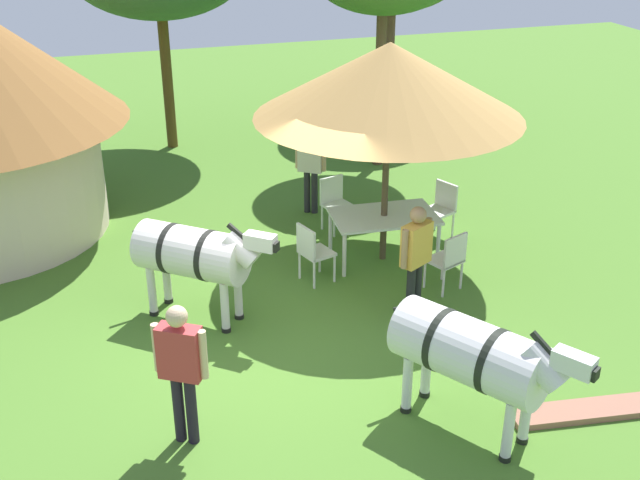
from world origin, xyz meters
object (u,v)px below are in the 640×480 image
patio_chair_west_end (449,258)px  guest_beside_umbrella (416,252)px  patio_chair_near_lawn (312,250)px  guest_behind_table (311,162)px  zebra_by_umbrella (474,354)px  patio_dining_table (384,219)px  standing_watcher (181,363)px  patio_chair_near_hut (441,206)px  zebra_nearest_camera (195,254)px  shade_umbrella (389,80)px  patio_chair_east_end (335,200)px

patio_chair_west_end → guest_beside_umbrella: 1.04m
patio_chair_near_lawn → guest_behind_table: 2.60m
patio_chair_west_end → zebra_by_umbrella: zebra_by_umbrella is taller
patio_dining_table → zebra_by_umbrella: bearing=-98.6°
patio_chair_near_lawn → guest_beside_umbrella: (1.01, -1.36, 0.45)m
standing_watcher → zebra_by_umbrella: (2.94, -0.71, -0.03)m
patio_chair_west_end → patio_chair_near_hut: 1.89m
patio_chair_near_lawn → patio_chair_near_hut: size_ratio=1.00×
zebra_nearest_camera → zebra_by_umbrella: bearing=76.8°
shade_umbrella → patio_chair_near_lawn: shade_umbrella is taller
patio_chair_east_end → zebra_by_umbrella: size_ratio=0.44×
guest_behind_table → guest_beside_umbrella: bearing=129.4°
guest_behind_table → zebra_nearest_camera: 3.86m
standing_watcher → patio_chair_near_hut: bearing=71.3°
patio_chair_east_end → standing_watcher: bearing=39.6°
patio_chair_east_end → zebra_nearest_camera: 3.46m
shade_umbrella → standing_watcher: (-3.56, -3.39, -1.82)m
patio_dining_table → zebra_nearest_camera: bearing=-163.1°
patio_chair_near_lawn → zebra_nearest_camera: (-1.75, -0.51, 0.44)m
shade_umbrella → guest_behind_table: 2.85m
shade_umbrella → patio_chair_near_hut: bearing=23.3°
patio_chair_east_end → shade_umbrella: bearing=90.0°
patio_chair_east_end → standing_watcher: standing_watcher is taller
standing_watcher → guest_beside_umbrella: bearing=58.3°
patio_dining_table → zebra_nearest_camera: (-3.01, -0.91, 0.29)m
shade_umbrella → patio_chair_east_end: size_ratio=4.33×
shade_umbrella → zebra_nearest_camera: (-3.01, -0.91, -1.85)m
patio_chair_west_end → patio_chair_near_hut: bearing=45.4°
shade_umbrella → zebra_nearest_camera: 3.65m
guest_behind_table → zebra_by_umbrella: 6.16m
patio_chair_near_lawn → zebra_nearest_camera: zebra_nearest_camera is taller
patio_chair_west_end → guest_beside_umbrella: size_ratio=0.55×
patio_chair_near_hut → patio_chair_east_end: bearing=41.4°
patio_dining_table → patio_chair_east_end: 1.34m
zebra_nearest_camera → guest_beside_umbrella: bearing=112.8°
shade_umbrella → zebra_nearest_camera: size_ratio=2.19×
guest_behind_table → zebra_nearest_camera: size_ratio=0.87×
patio_chair_near_lawn → guest_behind_table: guest_behind_table is taller
shade_umbrella → patio_chair_near_hut: size_ratio=4.33×
shade_umbrella → patio_chair_east_end: 2.65m
patio_dining_table → zebra_nearest_camera: size_ratio=0.93×
shade_umbrella → zebra_by_umbrella: 4.54m
patio_chair_east_end → zebra_by_umbrella: 5.40m
guest_beside_umbrella → zebra_by_umbrella: size_ratio=0.80×
shade_umbrella → guest_behind_table: size_ratio=2.52×
guest_behind_table → zebra_nearest_camera: (-2.46, -2.98, 0.03)m
guest_beside_umbrella → guest_behind_table: 3.84m
zebra_nearest_camera → standing_watcher: bearing=27.5°
patio_chair_near_hut → zebra_by_umbrella: (-1.84, -4.63, 0.44)m
patio_chair_east_end → patio_chair_near_hut: bearing=138.6°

